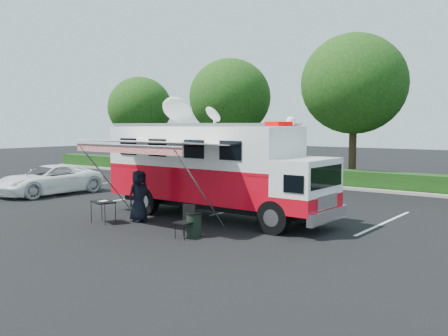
# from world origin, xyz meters

# --- Properties ---
(ground_plane) EXTENTS (120.00, 120.00, 0.00)m
(ground_plane) POSITION_xyz_m (0.00, 0.00, 0.00)
(ground_plane) COLOR black
(ground_plane) RESTS_ON ground
(back_border) EXTENTS (60.00, 6.14, 8.87)m
(back_border) POSITION_xyz_m (1.14, 12.90, 5.00)
(back_border) COLOR #9E998E
(back_border) RESTS_ON ground_plane
(stall_lines) EXTENTS (24.12, 5.50, 0.01)m
(stall_lines) POSITION_xyz_m (-0.50, 3.00, 0.00)
(stall_lines) COLOR silver
(stall_lines) RESTS_ON ground_plane
(command_truck) EXTENTS (9.37, 2.58, 4.50)m
(command_truck) POSITION_xyz_m (-0.08, -0.00, 1.93)
(command_truck) COLOR black
(command_truck) RESTS_ON ground_plane
(awning) EXTENTS (5.11, 2.64, 3.09)m
(awning) POSITION_xyz_m (-0.92, -2.68, 2.90)
(awning) COLOR white
(awning) RESTS_ON ground_plane
(white_suv) EXTENTS (2.70, 5.50, 1.50)m
(white_suv) POSITION_xyz_m (-10.90, -0.08, 0.00)
(white_suv) COLOR white
(white_suv) RESTS_ON ground_plane
(person) EXTENTS (0.76, 1.02, 1.91)m
(person) POSITION_xyz_m (-1.86, -2.25, 0.00)
(person) COLOR black
(person) RESTS_ON ground_plane
(folding_table) EXTENTS (1.11, 0.94, 0.80)m
(folding_table) POSITION_xyz_m (-2.71, -3.24, 0.75)
(folding_table) COLOR black
(folding_table) RESTS_ON ground_plane
(folding_chair) EXTENTS (0.52, 0.54, 1.05)m
(folding_chair) POSITION_xyz_m (1.31, -3.19, 0.63)
(folding_chair) COLOR black
(folding_chair) RESTS_ON ground_plane
(trash_bin) EXTENTS (0.52, 0.52, 0.78)m
(trash_bin) POSITION_xyz_m (1.42, -2.95, 0.39)
(trash_bin) COLOR black
(trash_bin) RESTS_ON ground_plane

